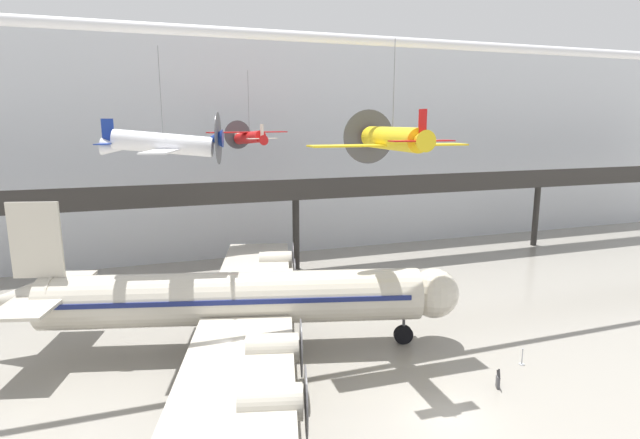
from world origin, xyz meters
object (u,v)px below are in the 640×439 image
(suspended_plane_white_twin, at_px, (163,144))
(suspended_plane_red_highwing, at_px, (249,137))
(airliner_silver_main, at_px, (233,299))
(stanchion_barrier, at_px, (522,360))
(suspended_plane_yellow_lowwing, at_px, (393,139))
(info_sign_pedestal, at_px, (498,380))

(suspended_plane_white_twin, bearing_deg, suspended_plane_red_highwing, 73.43)
(airliner_silver_main, bearing_deg, stanchion_barrier, -10.97)
(suspended_plane_red_highwing, relative_size, stanchion_barrier, 7.22)
(airliner_silver_main, xyz_separation_m, suspended_plane_white_twin, (-3.69, 2.38, 10.01))
(suspended_plane_white_twin, distance_m, stanchion_barrier, 26.32)
(suspended_plane_yellow_lowwing, xyz_separation_m, stanchion_barrier, (7.74, -3.27, -13.58))
(suspended_plane_yellow_lowwing, height_order, info_sign_pedestal, suspended_plane_yellow_lowwing)
(suspended_plane_white_twin, xyz_separation_m, info_sign_pedestal, (17.06, -12.12, -13.07))
(info_sign_pedestal, bearing_deg, suspended_plane_yellow_lowwing, 156.76)
(suspended_plane_red_highwing, height_order, suspended_plane_white_twin, suspended_plane_white_twin)
(suspended_plane_yellow_lowwing, relative_size, info_sign_pedestal, 7.90)
(airliner_silver_main, bearing_deg, suspended_plane_red_highwing, 88.76)
(suspended_plane_red_highwing, xyz_separation_m, suspended_plane_yellow_lowwing, (4.49, -20.26, 0.43))
(suspended_plane_red_highwing, distance_m, suspended_plane_white_twin, 15.51)
(suspended_plane_red_highwing, height_order, info_sign_pedestal, suspended_plane_red_highwing)
(info_sign_pedestal, bearing_deg, suspended_plane_white_twin, 170.02)
(suspended_plane_red_highwing, xyz_separation_m, stanchion_barrier, (12.23, -23.53, -13.14))
(airliner_silver_main, relative_size, stanchion_barrier, 32.22)
(airliner_silver_main, height_order, info_sign_pedestal, airliner_silver_main)
(info_sign_pedestal, bearing_deg, airliner_silver_main, 169.33)
(suspended_plane_yellow_lowwing, distance_m, info_sign_pedestal, 15.06)
(suspended_plane_yellow_lowwing, xyz_separation_m, info_sign_pedestal, (4.49, -5.10, -13.44))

